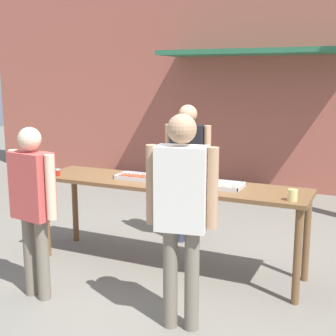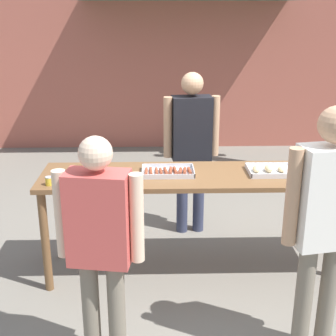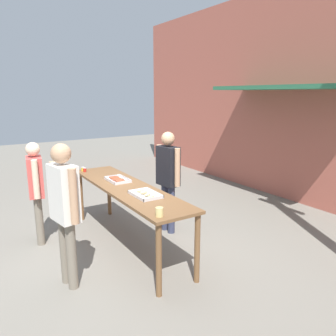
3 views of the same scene
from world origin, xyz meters
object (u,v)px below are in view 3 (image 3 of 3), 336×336
Objects in this scene: food_tray_sausages at (118,180)px; condiment_jar_ketchup at (85,170)px; condiment_jar_mustard at (83,169)px; person_customer_with_cup at (65,203)px; beer_cup at (159,212)px; person_customer_holding_hotdog at (36,184)px; food_tray_buns at (145,194)px; person_server_behind_table at (168,173)px.

condiment_jar_ketchup is at bearing -164.70° from food_tray_sausages.
food_tray_sausages is 6.21× the size of condiment_jar_mustard.
person_customer_with_cup is at bearing -24.70° from condiment_jar_ketchup.
beer_cup is 2.31m from person_customer_holding_hotdog.
condiment_jar_ketchup is 2.55m from beer_cup.
food_tray_buns is 0.80m from beer_cup.
person_customer_with_cup is (0.97, -1.09, 0.10)m from food_tray_sausages.
person_customer_with_cup reaches higher than food_tray_sausages.
person_customer_with_cup reaches higher than condiment_jar_ketchup.
person_customer_with_cup is at bearing -169.13° from person_customer_holding_hotdog.
beer_cup is (1.67, -0.23, 0.04)m from food_tray_sausages.
beer_cup reaches higher than condiment_jar_mustard.
person_customer_holding_hotdog is 1.43m from person_customer_with_cup.
condiment_jar_mustard is 1.02m from person_customer_holding_hotdog.
condiment_jar_ketchup is at bearing -34.86° from person_customer_with_cup.
condiment_jar_mustard is 0.08m from condiment_jar_ketchup.
person_server_behind_table reaches higher than food_tray_sausages.
beer_cup is at bearing -41.44° from person_server_behind_table.
person_customer_with_cup reaches higher than beer_cup.
condiment_jar_ketchup is at bearing -143.80° from person_server_behind_table.
person_customer_holding_hotdog is at bearing -140.04° from food_tray_buns.
food_tray_buns is at bearing -56.03° from person_server_behind_table.
person_customer_with_cup is (0.06, -1.09, 0.09)m from food_tray_buns.
person_server_behind_table is (-1.41, 1.01, 0.03)m from beer_cup.
person_customer_holding_hotdog is (0.50, -0.89, -0.03)m from condiment_jar_mustard.
food_tray_sausages is 1.68m from beer_cup.
beer_cup is at bearing -7.87° from food_tray_sausages.
person_customer_with_cup is (1.93, -0.84, 0.08)m from condiment_jar_mustard.
food_tray_buns is at bearing 0.08° from food_tray_sausages.
food_tray_sausages is 1.46m from person_customer_with_cup.
food_tray_buns is 6.49× the size of condiment_jar_ketchup.
condiment_jar_ketchup is 0.04× the size of person_customer_with_cup.
condiment_jar_ketchup is at bearing -56.00° from person_customer_holding_hotdog.
person_server_behind_table is (1.13, 1.02, 0.04)m from condiment_jar_ketchup.
condiment_jar_mustard is 1.00× the size of condiment_jar_ketchup.
person_server_behind_table is at bearing 42.07° from condiment_jar_ketchup.
condiment_jar_mustard is (-0.96, -0.25, 0.02)m from food_tray_sausages.
food_tray_buns is at bearing 7.72° from condiment_jar_ketchup.
person_customer_with_cup is (1.85, -0.85, 0.08)m from condiment_jar_ketchup.
condiment_jar_mustard is 1.59m from person_server_behind_table.
person_customer_holding_hotdog reaches higher than beer_cup.
food_tray_sausages is 0.96× the size of food_tray_buns.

